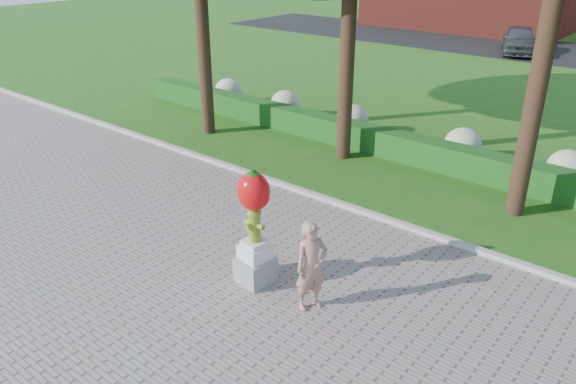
% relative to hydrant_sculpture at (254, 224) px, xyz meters
% --- Properties ---
extents(ground, '(100.00, 100.00, 0.00)m').
position_rel_hydrant_sculpture_xyz_m(ground, '(-0.60, 0.88, -1.31)').
color(ground, '#245A16').
rests_on(ground, ground).
extents(walkway, '(40.00, 14.00, 0.04)m').
position_rel_hydrant_sculpture_xyz_m(walkway, '(-0.60, -3.12, -1.29)').
color(walkway, gray).
rests_on(walkway, ground).
extents(curb, '(40.00, 0.18, 0.15)m').
position_rel_hydrant_sculpture_xyz_m(curb, '(-0.60, 3.88, -1.24)').
color(curb, '#ADADA5').
rests_on(curb, ground).
extents(lawn_hedge, '(24.00, 0.70, 0.80)m').
position_rel_hydrant_sculpture_xyz_m(lawn_hedge, '(-0.60, 7.88, -0.91)').
color(lawn_hedge, '#174814').
rests_on(lawn_hedge, ground).
extents(hydrangea_row, '(20.10, 1.10, 0.99)m').
position_rel_hydrant_sculpture_xyz_m(hydrangea_row, '(-0.03, 8.88, -0.76)').
color(hydrangea_row, beige).
rests_on(hydrangea_row, ground).
extents(hydrant_sculpture, '(0.73, 0.73, 2.40)m').
position_rel_hydrant_sculpture_xyz_m(hydrant_sculpture, '(0.00, 0.00, 0.00)').
color(hydrant_sculpture, gray).
rests_on(hydrant_sculpture, walkway).
extents(woman, '(0.64, 0.75, 1.74)m').
position_rel_hydrant_sculpture_xyz_m(woman, '(1.36, 0.02, -0.40)').
color(woman, tan).
rests_on(woman, walkway).
extents(parked_car, '(3.29, 4.81, 1.52)m').
position_rel_hydrant_sculpture_xyz_m(parked_car, '(-4.15, 27.11, -0.53)').
color(parked_car, '#3D4045').
rests_on(parked_car, street).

